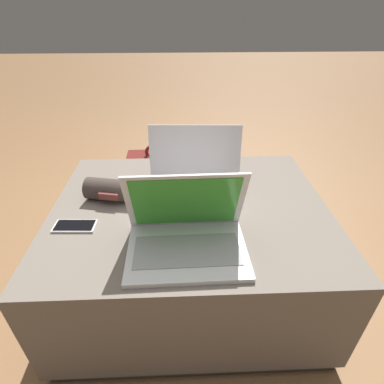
% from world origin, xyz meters
% --- Properties ---
extents(ground_plane, '(14.00, 14.00, 0.00)m').
position_xyz_m(ground_plane, '(0.00, 0.00, 0.00)').
color(ground_plane, olive).
extents(ottoman, '(1.04, 0.82, 0.46)m').
position_xyz_m(ottoman, '(0.00, 0.00, 0.23)').
color(ottoman, '#3D3832').
rests_on(ottoman, ground_plane).
extents(laptop_near, '(0.37, 0.27, 0.26)m').
position_xyz_m(laptop_near, '(-0.02, -0.22, 0.51)').
color(laptop_near, silver).
rests_on(laptop_near, ottoman).
extents(laptop_far, '(0.37, 0.26, 0.26)m').
position_xyz_m(laptop_far, '(0.03, 0.22, 0.51)').
color(laptop_far, silver).
rests_on(laptop_far, ottoman).
extents(cell_phone, '(0.14, 0.07, 0.01)m').
position_xyz_m(cell_phone, '(-0.40, -0.11, 0.46)').
color(cell_phone, white).
rests_on(cell_phone, ottoman).
extents(backpack, '(0.29, 0.21, 0.47)m').
position_xyz_m(backpack, '(-0.18, 0.55, 0.20)').
color(backpack, '#5B1E19').
rests_on(backpack, ground_plane).
extents(wrist_brace, '(0.22, 0.12, 0.09)m').
position_xyz_m(wrist_brace, '(-0.29, 0.06, 0.50)').
color(wrist_brace, '#3D332D').
rests_on(wrist_brace, ottoman).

